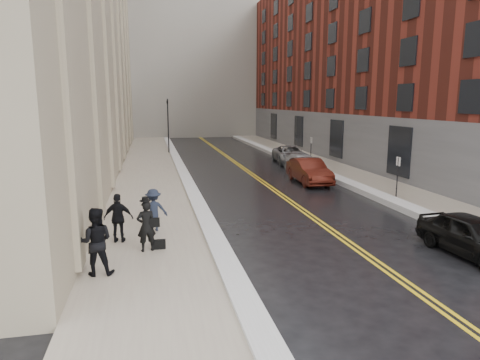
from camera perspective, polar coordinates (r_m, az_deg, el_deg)
name	(u,v)px	position (r m, az deg, el deg)	size (l,w,h in m)	color
ground	(305,273)	(13.07, 8.67, -12.17)	(160.00, 160.00, 0.00)	black
sidewalk_left	(149,180)	(27.70, -12.05, 0.01)	(4.00, 64.00, 0.15)	gray
sidewalk_right	(346,173)	(30.75, 13.98, 0.96)	(3.00, 64.00, 0.15)	gray
lane_stripe_a	(254,177)	(28.52, 1.91, 0.39)	(0.12, 64.00, 0.01)	gold
lane_stripe_b	(258,177)	(28.57, 2.38, 0.41)	(0.12, 64.00, 0.01)	gold
snow_ridge_left	(185,178)	(27.77, -7.30, 0.30)	(0.70, 60.80, 0.26)	white
snow_ridge_right	(321,172)	(29.98, 10.80, 0.99)	(0.85, 60.80, 0.30)	white
building_right	(406,54)	(40.82, 21.31, 15.43)	(14.00, 50.00, 18.00)	maroon
tower_far_right	(251,2)	(81.20, 1.53, 22.59)	(22.00, 18.00, 44.00)	slate
traffic_signal	(168,122)	(41.34, -9.57, 7.70)	(0.18, 0.15, 5.20)	black
parking_sign_near	(398,174)	(23.11, 20.26, 0.76)	(0.06, 0.35, 2.23)	black
parking_sign_far	(311,149)	(33.77, 9.44, 4.16)	(0.06, 0.35, 2.23)	black
car_black	(473,236)	(15.91, 28.65, -6.59)	(1.62, 4.02, 1.37)	black
car_maroon	(309,171)	(26.71, 9.18, 1.21)	(1.60, 4.58, 1.51)	#46140C
car_silver_near	(303,163)	(30.62, 8.37, 2.21)	(1.81, 4.45, 1.29)	#B6B9BE
car_silver_far	(290,155)	(35.02, 6.74, 3.37)	(2.32, 5.04, 1.40)	gray
pedestrian_main	(146,226)	(14.33, -12.40, -6.02)	(0.62, 0.40, 1.69)	black
pedestrian_a	(96,241)	(12.79, -18.67, -7.77)	(0.94, 0.74, 1.94)	black
pedestrian_b	(154,210)	(16.49, -11.46, -3.94)	(1.04, 0.60, 1.61)	#1B2130
pedestrian_c	(119,218)	(15.46, -15.89, -4.90)	(1.01, 0.42, 1.72)	black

